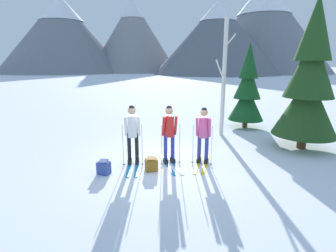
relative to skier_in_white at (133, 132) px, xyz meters
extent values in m
plane|color=white|center=(0.99, 0.07, -0.97)|extent=(400.00, 400.00, 0.00)
cube|color=#1E84D1|center=(0.11, -0.08, -0.96)|extent=(0.15, 1.73, 0.02)
cube|color=#1E84D1|center=(-0.11, -0.09, -0.96)|extent=(0.15, 1.73, 0.02)
cube|color=black|center=(0.11, 0.02, -0.89)|extent=(0.12, 0.26, 0.12)
cylinder|color=black|center=(0.11, 0.02, -0.43)|extent=(0.11, 0.11, 0.84)
cube|color=black|center=(-0.11, 0.01, -0.89)|extent=(0.12, 0.26, 0.12)
cylinder|color=black|center=(-0.11, 0.01, -0.43)|extent=(0.11, 0.11, 0.84)
cylinder|color=white|center=(0.00, 0.01, 0.18)|extent=(0.28, 0.28, 0.63)
sphere|color=tan|center=(0.00, 0.01, 0.64)|extent=(0.23, 0.23, 0.23)
sphere|color=black|center=(0.00, 0.01, 0.71)|extent=(0.17, 0.17, 0.17)
cylinder|color=white|center=(0.18, -0.04, 0.20)|extent=(0.09, 0.20, 0.60)
cylinder|color=white|center=(-0.18, -0.06, 0.20)|extent=(0.09, 0.20, 0.60)
cylinder|color=#A5A5AD|center=(0.28, -0.16, -0.34)|extent=(0.02, 0.02, 1.26)
cylinder|color=black|center=(0.28, -0.16, -0.91)|extent=(0.07, 0.07, 0.01)
cylinder|color=#A5A5AD|center=(-0.26, -0.18, -0.34)|extent=(0.02, 0.02, 1.26)
cylinder|color=black|center=(-0.26, -0.18, -0.91)|extent=(0.07, 0.07, 0.01)
cube|color=#1E84D1|center=(1.19, 0.00, -0.96)|extent=(0.47, 1.69, 0.02)
cube|color=#1E84D1|center=(0.98, -0.05, -0.96)|extent=(0.47, 1.69, 0.02)
cube|color=black|center=(1.17, 0.10, -0.89)|extent=(0.17, 0.28, 0.12)
cylinder|color=#2D389E|center=(1.17, 0.10, -0.44)|extent=(0.11, 0.11, 0.83)
cube|color=black|center=(0.95, 0.05, -0.89)|extent=(0.17, 0.28, 0.12)
cylinder|color=#2D389E|center=(0.95, 0.05, -0.44)|extent=(0.11, 0.11, 0.83)
cylinder|color=red|center=(1.06, 0.07, 0.17)|extent=(0.28, 0.28, 0.62)
sphere|color=tan|center=(1.06, 0.07, 0.62)|extent=(0.22, 0.22, 0.22)
sphere|color=black|center=(1.06, 0.07, 0.69)|extent=(0.17, 0.17, 0.17)
cylinder|color=red|center=(1.25, 0.05, 0.18)|extent=(0.12, 0.21, 0.59)
cylinder|color=red|center=(0.90, -0.03, 0.18)|extent=(0.12, 0.21, 0.59)
cylinder|color=#A5A5AD|center=(1.36, -0.04, -0.35)|extent=(0.02, 0.02, 1.24)
cylinder|color=black|center=(1.36, -0.04, -0.91)|extent=(0.07, 0.07, 0.01)
cylinder|color=#A5A5AD|center=(0.84, -0.17, -0.35)|extent=(0.02, 0.02, 1.24)
cylinder|color=black|center=(0.84, -0.17, -0.91)|extent=(0.07, 0.07, 0.01)
cube|color=black|center=(1.02, 0.24, 0.20)|extent=(0.29, 0.21, 0.36)
cube|color=yellow|center=(2.14, -0.10, -0.96)|extent=(0.54, 1.53, 0.02)
cube|color=yellow|center=(1.93, -0.04, -0.96)|extent=(0.54, 1.53, 0.02)
cube|color=black|center=(2.17, -0.01, -0.89)|extent=(0.18, 0.28, 0.12)
cylinder|color=#2D389E|center=(2.17, -0.01, -0.45)|extent=(0.11, 0.11, 0.80)
cube|color=black|center=(1.96, 0.06, -0.89)|extent=(0.18, 0.28, 0.12)
cylinder|color=#2D389E|center=(1.96, 0.06, -0.45)|extent=(0.11, 0.11, 0.80)
cylinder|color=#E55193|center=(2.06, 0.02, 0.13)|extent=(0.28, 0.28, 0.60)
sphere|color=tan|center=(2.06, 0.02, 0.57)|extent=(0.22, 0.22, 0.22)
sphere|color=black|center=(2.06, 0.02, 0.64)|extent=(0.16, 0.16, 0.16)
cylinder|color=#E55193|center=(2.22, -0.09, 0.15)|extent=(0.13, 0.21, 0.57)
cylinder|color=#E55193|center=(1.87, 0.02, 0.15)|extent=(0.13, 0.21, 0.57)
cylinder|color=#A5A5AD|center=(2.27, -0.23, -0.37)|extent=(0.02, 0.02, 1.20)
cylinder|color=black|center=(2.27, -0.23, -0.91)|extent=(0.07, 0.07, 0.01)
cylinder|color=#A5A5AD|center=(1.75, -0.07, -0.37)|extent=(0.02, 0.02, 1.20)
cylinder|color=black|center=(1.75, -0.07, -0.91)|extent=(0.07, 0.07, 0.01)
cube|color=maroon|center=(2.11, 0.19, 0.16)|extent=(0.30, 0.23, 0.36)
cylinder|color=#51381E|center=(4.78, 4.39, -0.60)|extent=(0.23, 0.23, 0.74)
cone|color=#14471E|center=(4.78, 4.39, 0.18)|extent=(1.58, 1.58, 1.56)
cone|color=#14471E|center=(4.78, 4.39, 1.17)|extent=(1.21, 1.21, 1.56)
cone|color=#14471E|center=(4.78, 4.39, 2.07)|extent=(0.86, 0.86, 1.56)
cylinder|color=#51381E|center=(5.78, 1.30, -0.48)|extent=(0.30, 0.30, 0.98)
cone|color=#1E4219|center=(5.78, 1.30, 0.55)|extent=(2.09, 2.09, 2.07)
cone|color=#1E4219|center=(5.78, 1.30, 1.86)|extent=(1.60, 1.60, 2.07)
cone|color=#1E4219|center=(5.78, 1.30, 3.05)|extent=(1.14, 1.14, 2.07)
cylinder|color=silver|center=(3.38, 3.19, 1.35)|extent=(0.17, 0.17, 4.65)
cylinder|color=silver|center=(3.16, 3.01, 1.70)|extent=(0.47, 0.43, 0.82)
cylinder|color=silver|center=(3.54, 3.08, 2.81)|extent=(0.37, 0.29, 0.49)
cube|color=#384C99|center=(-0.73, -0.67, -0.80)|extent=(0.39, 0.34, 0.34)
cube|color=navy|center=(-0.73, -0.67, -0.61)|extent=(0.22, 0.28, 0.04)
cube|color=#99661E|center=(0.55, -0.51, -0.80)|extent=(0.38, 0.32, 0.34)
cube|color=brown|center=(0.55, -0.51, -0.61)|extent=(0.22, 0.28, 0.04)
cone|color=slate|center=(-29.08, 78.61, 10.57)|extent=(39.04, 39.04, 23.09)
cone|color=white|center=(-29.08, 78.61, 18.32)|extent=(13.49, 13.49, 7.60)
cone|color=gray|center=(-7.55, 83.09, 10.59)|extent=(29.69, 29.69, 23.12)
cone|color=white|center=(-7.55, 83.09, 19.16)|extent=(8.06, 8.06, 5.98)
cone|color=slate|center=(16.50, 65.32, 8.49)|extent=(34.17, 34.17, 18.92)
cone|color=white|center=(16.50, 65.32, 15.35)|extent=(9.85, 9.85, 5.19)
cone|color=slate|center=(33.28, 77.25, 12.80)|extent=(42.22, 42.22, 27.54)
camera|label=1|loc=(0.77, -7.23, 1.94)|focal=27.62mm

